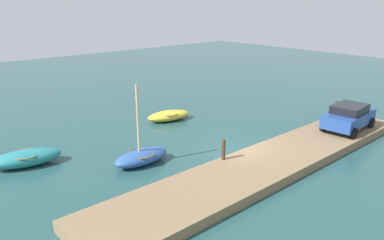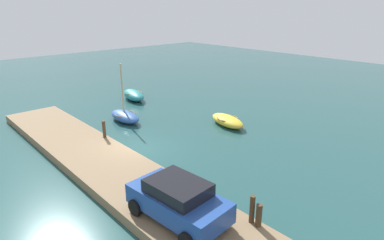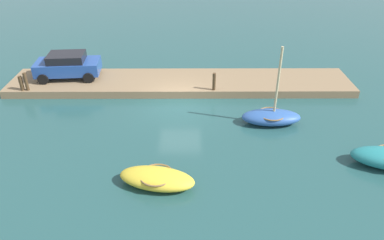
{
  "view_description": "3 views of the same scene",
  "coord_description": "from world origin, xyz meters",
  "px_view_note": "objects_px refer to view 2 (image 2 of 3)",
  "views": [
    {
      "loc": [
        -14.46,
        -12.81,
        8.02
      ],
      "look_at": [
        -0.49,
        3.08,
        1.21
      ],
      "focal_mm": 35.01,
      "sensor_mm": 36.0,
      "label": 1
    },
    {
      "loc": [
        14.83,
        -9.32,
        7.91
      ],
      "look_at": [
        -0.11,
        4.37,
        0.78
      ],
      "focal_mm": 30.55,
      "sensor_mm": 36.0,
      "label": 2
    },
    {
      "loc": [
        -0.63,
        18.23,
        9.77
      ],
      "look_at": [
        -0.69,
        3.77,
        1.2
      ],
      "focal_mm": 33.87,
      "sensor_mm": 36.0,
      "label": 3
    }
  ],
  "objects_px": {
    "rowboat_blue": "(125,116)",
    "parked_car": "(178,200)",
    "mooring_post_west": "(104,129)",
    "rowboat_teal": "(134,95)",
    "mooring_post_mid_west": "(252,209)",
    "mooring_post_mid_east": "(259,215)",
    "rowboat_yellow": "(227,121)"
  },
  "relations": [
    {
      "from": "rowboat_teal",
      "to": "parked_car",
      "type": "bearing_deg",
      "value": -14.74
    },
    {
      "from": "rowboat_blue",
      "to": "rowboat_teal",
      "type": "distance_m",
      "value": 5.79
    },
    {
      "from": "mooring_post_mid_west",
      "to": "parked_car",
      "type": "height_order",
      "value": "parked_car"
    },
    {
      "from": "rowboat_blue",
      "to": "mooring_post_west",
      "type": "bearing_deg",
      "value": -47.14
    },
    {
      "from": "mooring_post_west",
      "to": "mooring_post_mid_east",
      "type": "distance_m",
      "value": 11.22
    },
    {
      "from": "rowboat_yellow",
      "to": "rowboat_teal",
      "type": "height_order",
      "value": "rowboat_teal"
    },
    {
      "from": "rowboat_teal",
      "to": "mooring_post_mid_west",
      "type": "relative_size",
      "value": 3.36
    },
    {
      "from": "mooring_post_west",
      "to": "parked_car",
      "type": "relative_size",
      "value": 0.26
    },
    {
      "from": "rowboat_teal",
      "to": "mooring_post_west",
      "type": "xyz_separation_m",
      "value": [
        7.29,
        -6.73,
        0.56
      ]
    },
    {
      "from": "rowboat_yellow",
      "to": "rowboat_blue",
      "type": "bearing_deg",
      "value": -126.49
    },
    {
      "from": "parked_car",
      "to": "mooring_post_mid_west",
      "type": "bearing_deg",
      "value": 39.47
    },
    {
      "from": "mooring_post_mid_west",
      "to": "mooring_post_mid_east",
      "type": "bearing_deg",
      "value": 0.0
    },
    {
      "from": "rowboat_blue",
      "to": "mooring_post_mid_west",
      "type": "distance_m",
      "value": 14.06
    },
    {
      "from": "mooring_post_west",
      "to": "rowboat_teal",
      "type": "bearing_deg",
      "value": 137.31
    },
    {
      "from": "rowboat_yellow",
      "to": "parked_car",
      "type": "bearing_deg",
      "value": -44.97
    },
    {
      "from": "rowboat_blue",
      "to": "mooring_post_west",
      "type": "height_order",
      "value": "rowboat_blue"
    },
    {
      "from": "mooring_post_mid_east",
      "to": "rowboat_teal",
      "type": "bearing_deg",
      "value": 160.03
    },
    {
      "from": "parked_car",
      "to": "mooring_post_mid_east",
      "type": "bearing_deg",
      "value": 35.31
    },
    {
      "from": "mooring_post_mid_west",
      "to": "parked_car",
      "type": "distance_m",
      "value": 2.69
    },
    {
      "from": "rowboat_blue",
      "to": "rowboat_yellow",
      "type": "relative_size",
      "value": 1.25
    },
    {
      "from": "rowboat_blue",
      "to": "mooring_post_west",
      "type": "xyz_separation_m",
      "value": [
        2.79,
        -3.08,
        0.57
      ]
    },
    {
      "from": "rowboat_blue",
      "to": "parked_car",
      "type": "height_order",
      "value": "rowboat_blue"
    },
    {
      "from": "mooring_post_west",
      "to": "mooring_post_mid_west",
      "type": "bearing_deg",
      "value": 0.0
    },
    {
      "from": "rowboat_teal",
      "to": "mooring_post_west",
      "type": "bearing_deg",
      "value": -29.65
    },
    {
      "from": "rowboat_blue",
      "to": "parked_car",
      "type": "relative_size",
      "value": 1.04
    },
    {
      "from": "mooring_post_west",
      "to": "mooring_post_mid_east",
      "type": "bearing_deg",
      "value": 0.0
    },
    {
      "from": "rowboat_yellow",
      "to": "mooring_post_mid_east",
      "type": "height_order",
      "value": "mooring_post_mid_east"
    },
    {
      "from": "mooring_post_west",
      "to": "mooring_post_mid_west",
      "type": "xyz_separation_m",
      "value": [
        10.91,
        0.0,
        0.02
      ]
    },
    {
      "from": "rowboat_yellow",
      "to": "mooring_post_mid_east",
      "type": "distance_m",
      "value": 11.62
    },
    {
      "from": "mooring_post_west",
      "to": "mooring_post_mid_west",
      "type": "distance_m",
      "value": 10.91
    },
    {
      "from": "rowboat_teal",
      "to": "mooring_post_mid_west",
      "type": "height_order",
      "value": "mooring_post_mid_west"
    },
    {
      "from": "rowboat_blue",
      "to": "mooring_post_west",
      "type": "relative_size",
      "value": 3.98
    }
  ]
}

